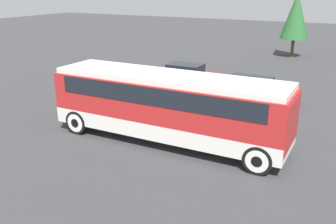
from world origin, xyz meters
name	(u,v)px	position (x,y,z in m)	size (l,w,h in m)	color
ground_plane	(168,141)	(0.00, 0.00, 0.00)	(120.00, 120.00, 0.00)	#38383A
tour_bus	(170,102)	(0.10, 0.00, 1.79)	(10.24, 2.65, 2.96)	silver
parked_car_near	(252,88)	(1.42, 8.02, 0.66)	(4.80, 1.79, 1.32)	navy
parked_car_mid	(240,101)	(1.63, 4.93, 0.73)	(4.20, 1.94, 1.46)	silver
parked_car_far	(187,75)	(-3.35, 9.06, 0.72)	(4.36, 1.81, 1.45)	maroon
tree_center	(296,15)	(0.91, 23.34, 3.82)	(2.57, 2.57, 5.95)	brown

